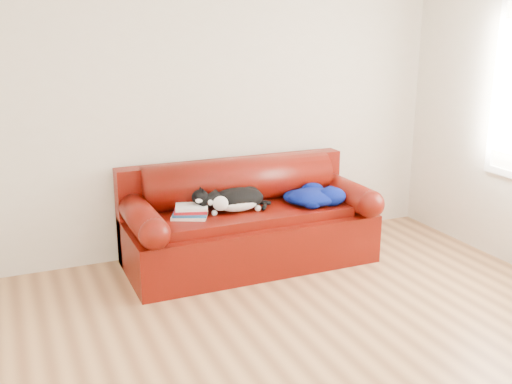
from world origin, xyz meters
The scene contains 7 objects.
ground centered at (0.00, 0.00, 0.00)m, with size 4.50×4.50×0.00m, color brown.
room_shell centered at (0.12, 0.02, 1.67)m, with size 4.52×4.02×2.61m.
sofa_base centered at (0.18, 1.49, 0.24)m, with size 2.10×0.90×0.50m.
sofa_back centered at (0.18, 1.74, 0.54)m, with size 2.10×1.01×0.88m.
book_stack centered at (-0.36, 1.45, 0.55)m, with size 0.34×0.31×0.10m.
cat centered at (0.05, 1.46, 0.59)m, with size 0.69×0.36×0.24m.
blanket centered at (0.74, 1.39, 0.57)m, with size 0.53×0.49×0.16m.
Camera 1 is at (-1.70, -2.99, 2.02)m, focal length 42.00 mm.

